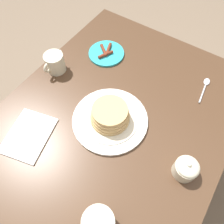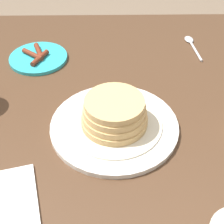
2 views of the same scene
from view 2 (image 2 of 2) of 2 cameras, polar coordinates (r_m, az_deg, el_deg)
dining_table at (r=0.87m, az=0.73°, el=-9.53°), size 1.14×0.84×0.74m
pancake_plate at (r=0.75m, az=0.39°, el=-1.19°), size 0.29×0.29×0.08m
side_plate_bacon at (r=1.01m, az=-12.17°, el=8.84°), size 0.16×0.16×0.02m
spoon at (r=1.09m, az=13.08°, el=11.00°), size 0.14×0.03×0.01m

